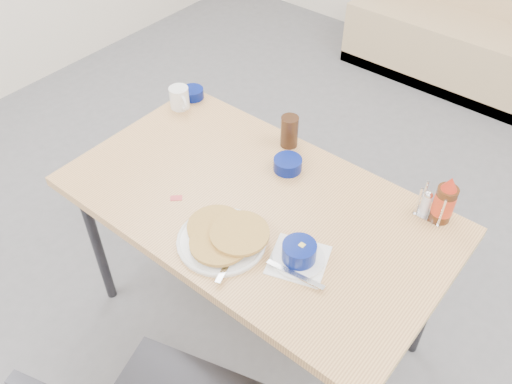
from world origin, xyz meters
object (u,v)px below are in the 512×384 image
Objects in this scene: pancake_plate at (223,237)px; syrup_bottle at (445,202)px; coffee_mug at (180,98)px; grits_setting at (299,254)px; amber_tumbler at (289,131)px; condiment_caddy at (432,208)px; dining_table at (256,214)px; booth_bench at (492,39)px; butter_bowl at (288,164)px; creamer_bowl at (193,93)px.

syrup_bottle is at bearing 47.18° from pancake_plate.
pancake_plate is at bearing -35.03° from coffee_mug.
syrup_bottle is (0.51, 0.55, 0.06)m from pancake_plate.
grits_setting is 1.89× the size of amber_tumbler.
coffee_mug is at bearing -175.28° from condiment_caddy.
grits_setting reaches higher than dining_table.
pancake_plate is 2.47× the size of coffee_mug.
booth_bench is at bearing 95.97° from grits_setting.
syrup_bottle is (0.57, 0.12, 0.06)m from butter_bowl.
creamer_bowl is at bearing 153.22° from grits_setting.
booth_bench is 14.37× the size of amber_tumbler.
pancake_plate is 0.87m from creamer_bowl.
dining_table is at bearing -28.06° from creamer_bowl.
pancake_plate is 2.26× the size of amber_tumbler.
syrup_bottle reaches higher than condiment_caddy.
booth_bench is at bearing 90.00° from dining_table.
booth_bench is 1.36× the size of dining_table.
booth_bench reaches higher than pancake_plate.
booth_bench is at bearing 74.68° from coffee_mug.
syrup_bottle reaches higher than creamer_bowl.
syrup_bottle reaches higher than grits_setting.
condiment_caddy is (0.53, 0.11, 0.02)m from butter_bowl.
pancake_plate is at bearing -75.89° from amber_tumbler.
coffee_mug is at bearing 158.21° from dining_table.
amber_tumbler is at bearing -92.70° from booth_bench.
grits_setting is at bearing -26.78° from creamer_bowl.
creamer_bowl is 0.90× the size of butter_bowl.
grits_setting is 1.03m from creamer_bowl.
butter_bowl is (-0.05, 0.43, 0.00)m from pancake_plate.
creamer_bowl is (-0.01, 0.09, -0.03)m from coffee_mug.
creamer_bowl is 1.16m from condiment_caddy.
pancake_plate is at bearing -130.82° from condiment_caddy.
grits_setting is at bearing -23.73° from dining_table.
pancake_plate reaches higher than creamer_bowl.
dining_table is 0.38m from amber_tumbler.
amber_tumbler is (-0.38, 0.46, 0.03)m from grits_setting.
dining_table is 0.62m from condiment_caddy.
pancake_plate is 0.43m from butter_bowl.
condiment_caddy is at bearing 11.89° from butter_bowl.
dining_table is at bearing 156.27° from grits_setting.
pancake_plate is 0.26m from grits_setting.
booth_bench is 15.72× the size of coffee_mug.
grits_setting is at bearing -120.37° from syrup_bottle.
butter_bowl is at bearing -3.24° from coffee_mug.
syrup_bottle is at bearing -75.96° from booth_bench.
coffee_mug is at bearing -170.23° from amber_tumbler.
amber_tumbler is (-0.09, 0.12, 0.04)m from butter_bowl.
amber_tumbler reaches higher than dining_table.
creamer_bowl reaches higher than dining_table.
booth_bench reaches higher than grits_setting.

